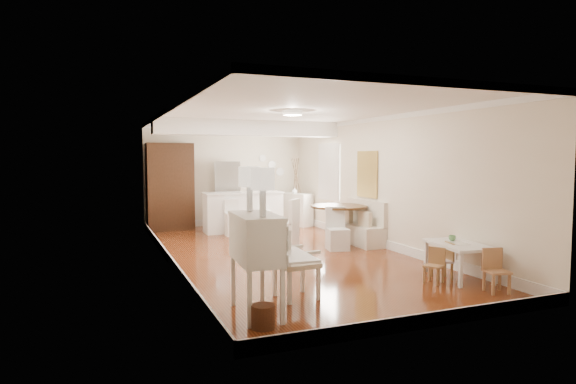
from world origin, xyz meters
TOP-DOWN VIEW (x-y plane):
  - room at (0.04, 0.32)m, footprint 9.00×9.04m
  - secretary_bureau at (-1.64, -3.31)m, footprint 1.03×1.05m
  - gustavian_armchair at (-0.92, -2.85)m, footprint 0.62×0.62m
  - wicker_basket at (-1.72, -3.80)m, footprint 0.28×0.28m
  - kids_table at (1.90, -2.83)m, footprint 0.85×1.22m
  - kids_chair_a at (1.35, -2.92)m, footprint 0.36×0.36m
  - kids_chair_b at (1.64, -2.75)m, footprint 0.34×0.34m
  - kids_chair_c at (1.84, -3.68)m, footprint 0.37×0.37m
  - banquette at (1.99, 0.50)m, footprint 0.52×1.60m
  - dining_table at (1.58, 0.63)m, footprint 1.61×1.61m
  - slip_chair_near at (1.22, -0.01)m, footprint 0.50×0.51m
  - slip_chair_far at (0.41, 0.92)m, footprint 0.70×0.70m
  - breakfast_counter at (0.10, 3.10)m, footprint 2.05×0.65m
  - bar_stool_left at (-0.33, 2.54)m, footprint 0.36×0.36m
  - bar_stool_right at (0.54, 2.73)m, footprint 0.40×0.40m
  - pantry_cabinet at (-1.60, 4.18)m, footprint 1.20×0.60m
  - fridge at (0.30, 4.15)m, footprint 0.75×0.65m
  - sideboard at (1.80, 3.63)m, footprint 0.78×1.04m
  - pencil_cup at (1.96, -2.60)m, footprint 0.14×0.14m
  - branch_vase at (1.75, 3.59)m, footprint 0.21×0.21m

SIDE VIEW (x-z plane):
  - wicker_basket at x=-1.72m, z-range 0.00..0.27m
  - kids_chair_a at x=1.35m, z-range 0.00..0.55m
  - kids_table at x=1.90m, z-range 0.00..0.56m
  - kids_chair_b at x=1.64m, z-range 0.00..0.59m
  - kids_chair_c at x=1.84m, z-range 0.00..0.63m
  - dining_table at x=1.58m, z-range 0.00..0.86m
  - slip_chair_near at x=1.22m, z-range 0.00..0.88m
  - bar_stool_left at x=-0.33m, z-range 0.00..0.89m
  - bar_stool_right at x=0.54m, z-range 0.00..0.91m
  - sideboard at x=1.80m, z-range 0.00..0.91m
  - banquette at x=1.99m, z-range 0.00..0.98m
  - gustavian_armchair at x=-0.92m, z-range 0.00..0.99m
  - slip_chair_far at x=0.41m, z-range 0.00..1.02m
  - breakfast_counter at x=0.10m, z-range 0.00..1.03m
  - pencil_cup at x=1.96m, z-range 0.56..0.65m
  - secretary_bureau at x=-1.64m, z-range 0.00..1.25m
  - fridge at x=0.30m, z-range 0.00..1.80m
  - branch_vase at x=1.75m, z-range 0.91..1.08m
  - pantry_cabinet at x=-1.60m, z-range 0.00..2.30m
  - room at x=0.04m, z-range 0.57..3.39m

